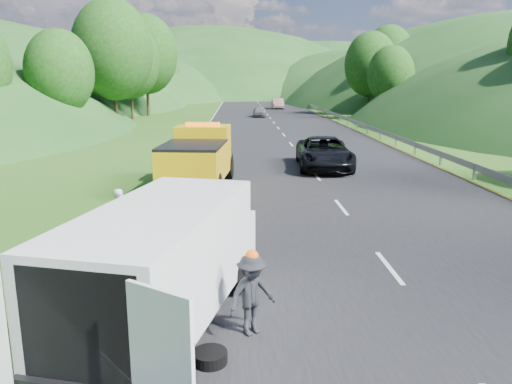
{
  "coord_description": "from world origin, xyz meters",
  "views": [
    {
      "loc": [
        -0.76,
        -13.67,
        4.67
      ],
      "look_at": [
        -0.25,
        1.05,
        1.3
      ],
      "focal_mm": 35.0,
      "sensor_mm": 36.0,
      "label": 1
    }
  ],
  "objects_px": {
    "white_van": "(164,259)",
    "woman": "(123,240)",
    "tow_truck": "(199,158)",
    "spare_tire": "(210,364)",
    "worker": "(252,334)",
    "child": "(204,248)",
    "suitcase": "(121,240)",
    "passing_suv": "(324,169)"
  },
  "relations": [
    {
      "from": "white_van",
      "to": "woman",
      "type": "height_order",
      "value": "white_van"
    },
    {
      "from": "tow_truck",
      "to": "white_van",
      "type": "relative_size",
      "value": 0.91
    },
    {
      "from": "tow_truck",
      "to": "spare_tire",
      "type": "xyz_separation_m",
      "value": [
        1.22,
        -13.75,
        -1.34
      ]
    },
    {
      "from": "spare_tire",
      "to": "worker",
      "type": "bearing_deg",
      "value": 53.02
    },
    {
      "from": "tow_truck",
      "to": "white_van",
      "type": "xyz_separation_m",
      "value": [
        0.3,
        -12.34,
        0.01
      ]
    },
    {
      "from": "child",
      "to": "suitcase",
      "type": "distance_m",
      "value": 2.27
    },
    {
      "from": "white_van",
      "to": "suitcase",
      "type": "xyz_separation_m",
      "value": [
        -1.82,
        4.24,
        -1.03
      ]
    },
    {
      "from": "white_van",
      "to": "worker",
      "type": "relative_size",
      "value": 4.64
    },
    {
      "from": "passing_suv",
      "to": "worker",
      "type": "bearing_deg",
      "value": -100.12
    },
    {
      "from": "woman",
      "to": "worker",
      "type": "relative_size",
      "value": 0.98
    },
    {
      "from": "white_van",
      "to": "child",
      "type": "distance_m",
      "value": 4.62
    },
    {
      "from": "child",
      "to": "passing_suv",
      "type": "height_order",
      "value": "passing_suv"
    },
    {
      "from": "tow_truck",
      "to": "suitcase",
      "type": "xyz_separation_m",
      "value": [
        -1.53,
        -8.09,
        -1.02
      ]
    },
    {
      "from": "worker",
      "to": "spare_tire",
      "type": "xyz_separation_m",
      "value": [
        -0.73,
        -0.97,
        0.0
      ]
    },
    {
      "from": "woman",
      "to": "suitcase",
      "type": "relative_size",
      "value": 2.39
    },
    {
      "from": "white_van",
      "to": "passing_suv",
      "type": "relative_size",
      "value": 1.22
    },
    {
      "from": "woman",
      "to": "child",
      "type": "distance_m",
      "value": 2.59
    },
    {
      "from": "suitcase",
      "to": "passing_suv",
      "type": "distance_m",
      "value": 14.85
    },
    {
      "from": "child",
      "to": "white_van",
      "type": "bearing_deg",
      "value": -60.72
    },
    {
      "from": "tow_truck",
      "to": "woman",
      "type": "height_order",
      "value": "tow_truck"
    },
    {
      "from": "worker",
      "to": "suitcase",
      "type": "relative_size",
      "value": 2.44
    },
    {
      "from": "child",
      "to": "tow_truck",
      "type": "bearing_deg",
      "value": 129.79
    },
    {
      "from": "white_van",
      "to": "passing_suv",
      "type": "distance_m",
      "value": 17.97
    },
    {
      "from": "tow_truck",
      "to": "worker",
      "type": "bearing_deg",
      "value": -75.83
    },
    {
      "from": "tow_truck",
      "to": "spare_tire",
      "type": "distance_m",
      "value": 13.87
    },
    {
      "from": "white_van",
      "to": "spare_tire",
      "type": "height_order",
      "value": "white_van"
    },
    {
      "from": "tow_truck",
      "to": "woman",
      "type": "relative_size",
      "value": 4.32
    },
    {
      "from": "child",
      "to": "suitcase",
      "type": "relative_size",
      "value": 1.69
    },
    {
      "from": "white_van",
      "to": "suitcase",
      "type": "relative_size",
      "value": 11.31
    },
    {
      "from": "white_van",
      "to": "worker",
      "type": "height_order",
      "value": "white_van"
    },
    {
      "from": "white_van",
      "to": "tow_truck",
      "type": "bearing_deg",
      "value": 105.98
    },
    {
      "from": "woman",
      "to": "worker",
      "type": "xyz_separation_m",
      "value": [
        3.68,
        -5.69,
        0.0
      ]
    },
    {
      "from": "child",
      "to": "passing_suv",
      "type": "relative_size",
      "value": 0.18
    },
    {
      "from": "white_van",
      "to": "child",
      "type": "relative_size",
      "value": 6.69
    },
    {
      "from": "suitcase",
      "to": "tow_truck",
      "type": "bearing_deg",
      "value": 79.33
    },
    {
      "from": "tow_truck",
      "to": "woman",
      "type": "bearing_deg",
      "value": -98.2
    },
    {
      "from": "child",
      "to": "spare_tire",
      "type": "height_order",
      "value": "child"
    },
    {
      "from": "woman",
      "to": "spare_tire",
      "type": "height_order",
      "value": "woman"
    },
    {
      "from": "tow_truck",
      "to": "spare_tire",
      "type": "bearing_deg",
      "value": -79.43
    },
    {
      "from": "passing_suv",
      "to": "spare_tire",
      "type": "bearing_deg",
      "value": -101.56
    },
    {
      "from": "child",
      "to": "spare_tire",
      "type": "distance_m",
      "value": 5.83
    },
    {
      "from": "tow_truck",
      "to": "passing_suv",
      "type": "height_order",
      "value": "tow_truck"
    }
  ]
}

